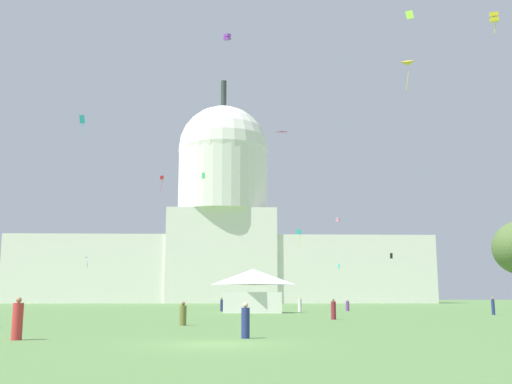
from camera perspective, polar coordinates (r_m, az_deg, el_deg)
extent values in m
plane|color=#567F42|center=(23.90, -3.73, -14.17)|extent=(800.00, 800.00, 0.00)
cube|color=silver|center=(190.38, -12.94, -7.18)|extent=(63.68, 20.24, 20.08)
cube|color=silver|center=(189.18, 6.53, -7.35)|extent=(63.68, 20.24, 20.08)
cube|color=silver|center=(187.31, -3.23, -6.16)|extent=(32.63, 22.27, 27.99)
cylinder|color=silver|center=(190.38, -3.16, 1.05)|extent=(27.91, 27.91, 19.94)
sphere|color=silver|center=(192.53, -3.13, 3.97)|extent=(28.31, 28.31, 28.31)
cylinder|color=#2D3833|center=(197.82, -3.08, 9.21)|extent=(1.80, 1.80, 8.96)
cube|color=white|center=(70.62, -0.26, -10.41)|extent=(6.93, 4.96, 2.34)
pyramid|color=white|center=(70.66, -0.26, -8.02)|extent=(7.27, 5.20, 1.78)
cylinder|color=olive|center=(39.48, -6.92, -11.52)|extent=(0.45, 0.45, 1.25)
sphere|color=brown|center=(39.46, -6.90, -10.43)|extent=(0.25, 0.25, 0.24)
cylinder|color=silver|center=(78.59, -1.18, -10.71)|extent=(0.55, 0.55, 1.37)
sphere|color=beige|center=(78.58, -1.17, -10.12)|extent=(0.36, 0.36, 0.26)
cylinder|color=navy|center=(66.88, 21.51, -10.11)|extent=(0.38, 0.38, 1.53)
sphere|color=#A37556|center=(66.87, 21.46, -9.35)|extent=(0.28, 0.28, 0.25)
cylinder|color=silver|center=(76.33, 4.16, -10.66)|extent=(0.65, 0.65, 1.52)
sphere|color=beige|center=(76.32, 4.15, -10.01)|extent=(0.28, 0.28, 0.20)
cylinder|color=navy|center=(77.78, -3.27, -10.67)|extent=(0.50, 0.50, 1.48)
sphere|color=#A37556|center=(77.78, -3.26, -10.03)|extent=(0.36, 0.36, 0.26)
cylinder|color=#703D93|center=(80.84, 8.65, -10.62)|extent=(0.53, 0.53, 1.27)
sphere|color=tan|center=(80.83, 8.63, -10.09)|extent=(0.26, 0.26, 0.22)
cylinder|color=red|center=(27.87, -21.63, -11.31)|extent=(0.59, 0.59, 1.54)
sphere|color=#A37556|center=(27.85, -21.51, -9.48)|extent=(0.32, 0.32, 0.24)
cylinder|color=maroon|center=(49.88, 7.34, -11.06)|extent=(0.57, 0.57, 1.43)
sphere|color=brown|center=(49.87, 7.32, -10.11)|extent=(0.29, 0.29, 0.21)
cylinder|color=navy|center=(27.02, -1.00, -12.28)|extent=(0.51, 0.51, 1.33)
sphere|color=beige|center=(27.00, -1.00, -10.63)|extent=(0.31, 0.31, 0.23)
cube|color=teal|center=(168.52, 7.85, -6.98)|extent=(0.50, 0.79, 1.21)
pyramid|color=blue|center=(164.00, -15.57, -6.11)|extent=(1.43, 1.55, 0.11)
cylinder|color=blue|center=(163.74, -15.66, -6.62)|extent=(0.24, 0.24, 1.52)
cube|color=purple|center=(99.82, -2.74, 14.28)|extent=(1.27, 1.28, 0.59)
cube|color=purple|center=(100.05, -2.74, 14.57)|extent=(1.27, 1.28, 0.59)
cube|color=#33BCDB|center=(105.38, -16.12, 6.63)|extent=(0.88, 0.59, 1.49)
cylinder|color=#33BCDB|center=(104.92, -16.07, 5.83)|extent=(0.28, 0.10, 1.66)
cube|color=black|center=(149.65, 12.68, -5.91)|extent=(0.78, 0.75, 1.34)
pyramid|color=#D1339E|center=(96.83, 2.47, 5.56)|extent=(1.78, 0.93, 0.15)
cube|color=pink|center=(145.70, 7.75, -2.73)|extent=(1.11, 1.09, 0.52)
cube|color=pink|center=(145.77, 7.75, -2.52)|extent=(1.11, 1.09, 0.52)
cube|color=yellow|center=(83.91, 21.61, 14.91)|extent=(1.30, 1.35, 0.67)
cube|color=yellow|center=(84.20, 21.57, 15.35)|extent=(1.30, 1.35, 0.67)
cylinder|color=yellow|center=(83.53, 21.69, 14.28)|extent=(0.30, 0.28, 1.55)
cube|color=#8CD133|center=(99.35, 14.32, 15.93)|extent=(1.23, 0.56, 1.61)
cube|color=green|center=(137.51, -4.99, 1.56)|extent=(0.78, 0.52, 1.52)
pyramid|color=gold|center=(74.14, 14.20, 11.22)|extent=(1.39, 1.17, 0.40)
cylinder|color=gold|center=(73.19, 14.13, 10.13)|extent=(0.41, 0.21, 2.35)
cube|color=teal|center=(121.75, 4.09, -3.78)|extent=(1.00, 0.37, 1.17)
cylinder|color=gold|center=(121.58, 4.14, -4.63)|extent=(0.37, 0.44, 2.57)
cube|color=red|center=(152.51, -8.91, 1.26)|extent=(1.12, 1.07, 0.58)
cube|color=red|center=(152.60, -8.90, 1.44)|extent=(1.12, 1.07, 0.58)
cylinder|color=red|center=(152.19, -8.93, 0.62)|extent=(0.50, 0.13, 3.03)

